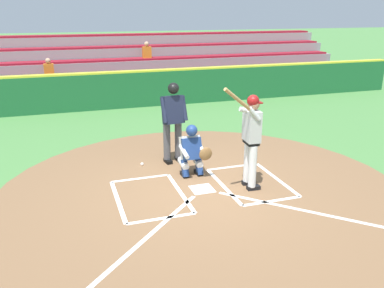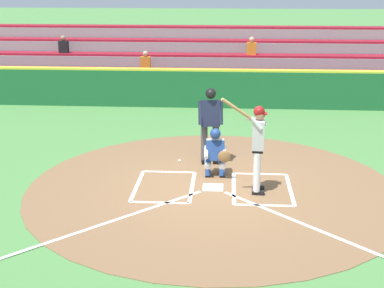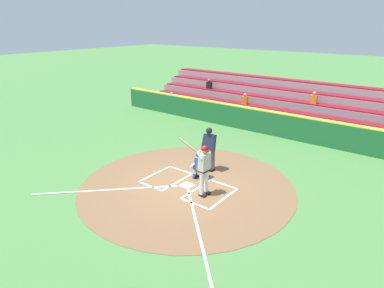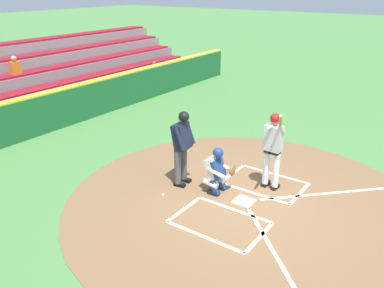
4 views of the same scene
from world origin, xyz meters
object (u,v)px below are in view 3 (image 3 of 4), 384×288
Objects in this scene: catcher at (200,165)px; baseball at (195,165)px; batter at (204,167)px; plate_umpire at (210,146)px.

baseball is (0.90, -0.90, -0.55)m from catcher.
baseball is at bearing -45.08° from catcher.
batter is 2.77m from baseball.
batter reaches higher than baseball.
plate_umpire is at bearing -60.60° from batter.
catcher is 0.61× the size of plate_umpire.
plate_umpire reaches higher than catcher.
baseball is (0.74, -0.01, -1.04)m from plate_umpire.
batter is at bearing 132.82° from catcher.
baseball is at bearing -0.89° from plate_umpire.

